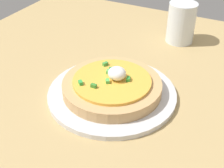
# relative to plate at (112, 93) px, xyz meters

# --- Properties ---
(dining_table) EXTENTS (1.13, 0.87, 0.03)m
(dining_table) POSITION_rel_plate_xyz_m (0.02, 0.12, -0.02)
(dining_table) COLOR tan
(dining_table) RESTS_ON ground
(plate) EXTENTS (0.30, 0.30, 0.01)m
(plate) POSITION_rel_plate_xyz_m (0.00, 0.00, 0.00)
(plate) COLOR silver
(plate) RESTS_ON dining_table
(pizza) EXTENTS (0.23, 0.23, 0.06)m
(pizza) POSITION_rel_plate_xyz_m (0.00, 0.00, 0.02)
(pizza) COLOR tan
(pizza) RESTS_ON plate
(cup_near) EXTENTS (0.08, 0.08, 0.12)m
(cup_near) POSITION_rel_plate_xyz_m (0.06, 0.34, 0.05)
(cup_near) COLOR silver
(cup_near) RESTS_ON dining_table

